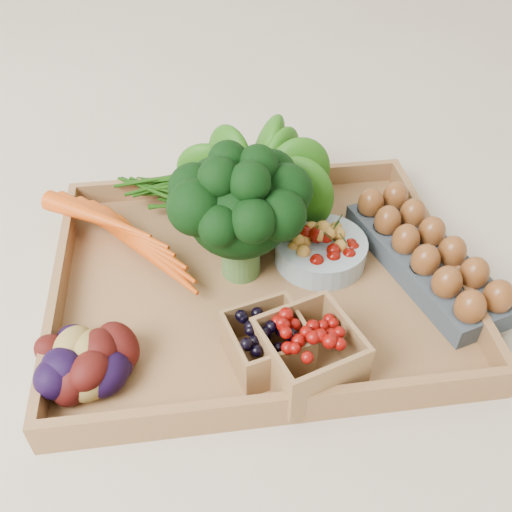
{
  "coord_description": "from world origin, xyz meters",
  "views": [
    {
      "loc": [
        -0.08,
        -0.57,
        0.58
      ],
      "look_at": [
        0.0,
        0.0,
        0.06
      ],
      "focal_mm": 40.0,
      "sensor_mm": 36.0,
      "label": 1
    }
  ],
  "objects": [
    {
      "name": "ground",
      "position": [
        0.0,
        0.0,
        0.0
      ],
      "size": [
        4.0,
        4.0,
        0.0
      ],
      "primitive_type": "plane",
      "color": "beige",
      "rests_on": "ground"
    },
    {
      "name": "tray",
      "position": [
        0.0,
        0.0,
        0.01
      ],
      "size": [
        0.55,
        0.45,
        0.01
      ],
      "primitive_type": "cube",
      "color": "#986B40",
      "rests_on": "ground"
    },
    {
      "name": "carrots",
      "position": [
        -0.17,
        0.08,
        0.04
      ],
      "size": [
        0.21,
        0.15,
        0.05
      ],
      "primitive_type": null,
      "color": "#CF470C",
      "rests_on": "tray"
    },
    {
      "name": "lettuce",
      "position": [
        0.02,
        0.15,
        0.09
      ],
      "size": [
        0.16,
        0.16,
        0.16
      ],
      "primitive_type": "sphere",
      "color": "#1F540D",
      "rests_on": "tray"
    },
    {
      "name": "broccoli",
      "position": [
        -0.02,
        0.02,
        0.09
      ],
      "size": [
        0.18,
        0.18,
        0.14
      ],
      "primitive_type": null,
      "color": "black",
      "rests_on": "tray"
    },
    {
      "name": "cherry_bowl",
      "position": [
        0.1,
        0.03,
        0.03
      ],
      "size": [
        0.13,
        0.13,
        0.04
      ],
      "primitive_type": "cylinder",
      "color": "#8C9EA5",
      "rests_on": "tray"
    },
    {
      "name": "egg_carton",
      "position": [
        0.24,
        -0.01,
        0.03
      ],
      "size": [
        0.17,
        0.29,
        0.03
      ],
      "primitive_type": "cube",
      "rotation": [
        0.0,
        0.0,
        0.27
      ],
      "color": "#3D464E",
      "rests_on": "tray"
    },
    {
      "name": "potatoes",
      "position": [
        -0.22,
        -0.14,
        0.06
      ],
      "size": [
        0.14,
        0.14,
        0.08
      ],
      "primitive_type": null,
      "color": "#370B08",
      "rests_on": "tray"
    },
    {
      "name": "punnet_blackberry",
      "position": [
        -0.01,
        -0.14,
        0.05
      ],
      "size": [
        0.11,
        0.11,
        0.06
      ],
      "primitive_type": "cube",
      "rotation": [
        0.0,
        0.0,
        0.26
      ],
      "color": "black",
      "rests_on": "tray"
    },
    {
      "name": "punnet_raspberry",
      "position": [
        0.04,
        -0.17,
        0.05
      ],
      "size": [
        0.13,
        0.13,
        0.07
      ],
      "primitive_type": "cube",
      "rotation": [
        0.0,
        0.0,
        0.32
      ],
      "color": "#6A0704",
      "rests_on": "tray"
    }
  ]
}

